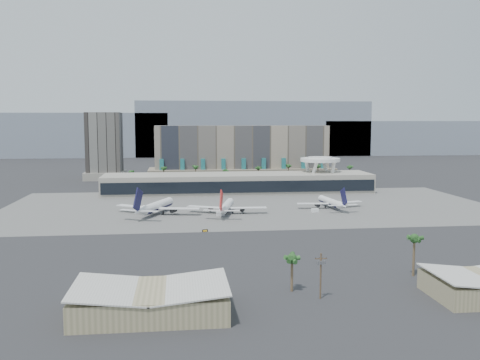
{
  "coord_description": "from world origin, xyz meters",
  "views": [
    {
      "loc": [
        -38.2,
        -226.7,
        45.94
      ],
      "look_at": [
        -7.08,
        40.0,
        15.87
      ],
      "focal_mm": 40.0,
      "sensor_mm": 36.0,
      "label": 1
    }
  ],
  "objects": [
    {
      "name": "service_vehicle_b",
      "position": [
        29.97,
        32.03,
        0.9
      ],
      "size": [
        3.84,
        2.69,
        1.8
      ],
      "primitive_type": "cube",
      "rotation": [
        0.0,
        0.0,
        0.21
      ],
      "color": "white",
      "rests_on": "ground"
    },
    {
      "name": "hangar_left",
      "position": [
        -45.0,
        -102.0,
        3.2
      ],
      "size": [
        36.65,
        22.6,
        7.55
      ],
      "color": "#8F865F",
      "rests_on": "ground"
    },
    {
      "name": "saucer_structure",
      "position": [
        55.0,
        116.0,
        18.45
      ],
      "size": [
        26.0,
        26.0,
        21.89
      ],
      "color": "white",
      "rests_on": "ground"
    },
    {
      "name": "utility_pole",
      "position": [
        -2.0,
        -96.09,
        7.14
      ],
      "size": [
        3.2,
        0.85,
        12.0
      ],
      "color": "#4C3826",
      "rests_on": "ground"
    },
    {
      "name": "apron_pad",
      "position": [
        0.0,
        55.0,
        0.03
      ],
      "size": [
        260.0,
        130.0,
        0.06
      ],
      "primitive_type": "cube",
      "color": "#5B5B59",
      "rests_on": "ground"
    },
    {
      "name": "taxiway_sign",
      "position": [
        -27.42,
        -9.49,
        0.54
      ],
      "size": [
        2.42,
        0.91,
        1.1
      ],
      "rotation": [
        0.0,
        0.0,
        0.25
      ],
      "color": "black",
      "rests_on": "ground"
    },
    {
      "name": "airliner_right",
      "position": [
        41.44,
        43.08,
        3.27
      ],
      "size": [
        36.25,
        37.49,
        12.96
      ],
      "rotation": [
        0.0,
        0.0,
        0.12
      ],
      "color": "white",
      "rests_on": "ground"
    },
    {
      "name": "near_palm_a",
      "position": [
        -8.08,
        -89.24,
        7.61
      ],
      "size": [
        6.0,
        6.0,
        10.41
      ],
      "color": "brown",
      "rests_on": "ground"
    },
    {
      "name": "palm_row",
      "position": [
        7.0,
        145.0,
        10.5
      ],
      "size": [
        157.8,
        2.8,
        13.1
      ],
      "color": "brown",
      "rests_on": "ground"
    },
    {
      "name": "terminal",
      "position": [
        0.0,
        109.84,
        6.52
      ],
      "size": [
        170.0,
        32.5,
        14.5
      ],
      "color": "#B6B1A0",
      "rests_on": "ground"
    },
    {
      "name": "hotel",
      "position": [
        10.0,
        174.41,
        16.81
      ],
      "size": [
        140.0,
        30.0,
        42.0
      ],
      "color": "gray",
      "rests_on": "ground"
    },
    {
      "name": "ground",
      "position": [
        0.0,
        0.0,
        0.0
      ],
      "size": [
        900.0,
        900.0,
        0.0
      ],
      "primitive_type": "plane",
      "color": "#232326",
      "rests_on": "ground"
    },
    {
      "name": "mountain_ridge",
      "position": [
        27.88,
        470.0,
        29.89
      ],
      "size": [
        680.0,
        60.0,
        70.0
      ],
      "color": "gray",
      "rests_on": "ground"
    },
    {
      "name": "office_tower",
      "position": [
        -95.0,
        200.0,
        22.94
      ],
      "size": [
        30.0,
        30.0,
        52.0
      ],
      "color": "black",
      "rests_on": "ground"
    },
    {
      "name": "near_palm_b",
      "position": [
        30.68,
        -79.55,
        9.92
      ],
      "size": [
        6.0,
        6.0,
        12.78
      ],
      "color": "brown",
      "rests_on": "ground"
    },
    {
      "name": "service_vehicle_a",
      "position": [
        -18.14,
        27.01,
        0.98
      ],
      "size": [
        4.23,
        2.43,
        1.97
      ],
      "primitive_type": "cube",
      "rotation": [
        0.0,
        0.0,
        -0.12
      ],
      "color": "silver",
      "rests_on": "ground"
    },
    {
      "name": "airliner_centre",
      "position": [
        -14.72,
        33.15,
        3.6
      ],
      "size": [
        39.22,
        40.75,
        14.27
      ],
      "rotation": [
        0.0,
        0.0,
        -0.22
      ],
      "color": "white",
      "rests_on": "ground"
    },
    {
      "name": "airliner_left",
      "position": [
        -49.29,
        35.13,
        3.96
      ],
      "size": [
        41.74,
        43.04,
        15.71
      ],
      "rotation": [
        0.0,
        0.0,
        -0.39
      ],
      "color": "white",
      "rests_on": "ground"
    }
  ]
}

